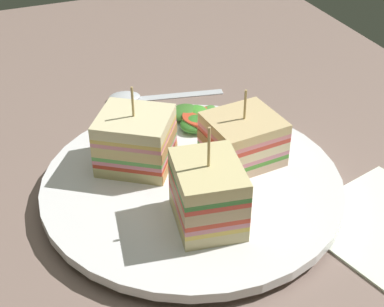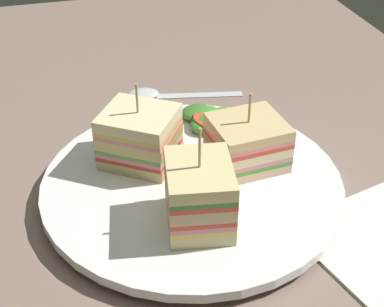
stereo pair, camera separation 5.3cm
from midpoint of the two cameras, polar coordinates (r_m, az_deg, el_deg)
name	(u,v)px [view 2 (the right image)]	position (r cm, az deg, el deg)	size (l,w,h in cm)	color
ground_plane	(192,201)	(56.09, 2.70, -4.85)	(116.44, 78.17, 1.80)	#7F675C
plate	(192,185)	(54.87, 2.75, -3.27)	(28.88, 28.88, 1.76)	white
sandwich_wedge_0	(247,143)	(55.84, 8.23, 0.98)	(6.95, 7.44, 7.83)	beige
sandwich_wedge_1	(140,137)	(55.49, -2.56, 1.58)	(8.93, 9.12, 8.58)	#D1C080
sandwich_wedge_2	(199,195)	(47.96, 3.88, -4.27)	(7.65, 6.48, 9.57)	beige
salad_garnish	(209,118)	(62.62, 4.18, 3.47)	(6.42, 6.38, 1.56)	#3C8730
spoon	(156,94)	(71.43, -1.52, 5.91)	(4.83, 14.58, 1.00)	silver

